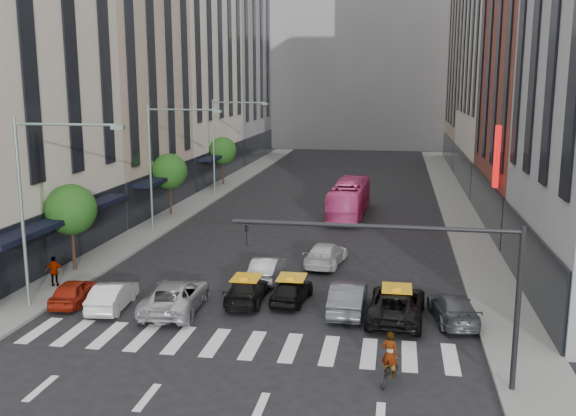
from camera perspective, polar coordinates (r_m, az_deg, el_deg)
The scene contains 31 objects.
ground at distance 26.02m, azimuth -5.24°, elevation -13.24°, with size 160.00×160.00×0.00m, color black.
sidewalk_left at distance 56.78m, azimuth -8.70°, elevation 0.20°, with size 3.00×96.00×0.15m, color slate.
sidewalk_right at distance 54.18m, azimuth 15.07°, elevation -0.59°, with size 3.00×96.00×0.15m, color slate.
building_left_b at distance 55.95m, azimuth -15.20°, elevation 12.06°, with size 8.00×16.00×24.00m, color tan.
building_left_c at distance 73.06m, azimuth -9.30°, elevation 16.71°, with size 8.00×20.00×36.00m, color beige.
building_left_d at distance 91.00m, azimuth -5.26°, elevation 13.78°, with size 8.00×18.00×30.00m, color gray.
building_right_b at distance 51.06m, azimuth 22.44°, elevation 12.87°, with size 8.00×18.00×26.00m, color brown.
building_right_d at distance 88.58m, azimuth 17.11°, elevation 12.78°, with size 8.00×18.00×28.00m, color tan.
building_far at distance 108.30m, azimuth 6.61°, elevation 14.91°, with size 30.00×10.00×36.00m, color gray.
tree_near at distance 38.17m, azimuth -18.73°, elevation -0.14°, with size 2.88×2.88×4.95m.
tree_mid at distance 52.58m, azimuth -10.49°, elevation 3.22°, with size 2.88×2.88×4.95m.
tree_far at distance 67.71m, azimuth -5.83°, elevation 5.08°, with size 2.88×2.88×4.95m.
streetlamp_near at distance 31.80m, azimuth -21.29°, elevation 1.66°, with size 5.38×0.25×9.00m.
streetlamp_mid at distance 46.12m, azimuth -11.09°, elevation 4.93°, with size 5.38×0.25×9.00m.
streetlamp_far at distance 61.28m, azimuth -5.78°, elevation 6.57°, with size 5.38×0.25×9.00m.
traffic_signal at distance 22.79m, azimuth 12.98°, elevation -5.07°, with size 10.10×0.20×6.00m.
liberty_sign at distance 43.59m, azimuth 18.07°, elevation 4.37°, with size 0.30×0.70×4.00m.
car_red at distance 33.45m, azimuth -18.50°, elevation -7.05°, with size 1.45×3.59×1.22m, color maroon.
car_white_front at distance 32.18m, azimuth -15.32°, elevation -7.51°, with size 1.38×3.96×1.31m, color #BCBCBC.
car_silver at distance 31.19m, azimuth -9.98°, elevation -7.71°, with size 2.45×5.31×1.48m, color #B0AFB5.
taxi_left at distance 31.97m, azimuth -3.70°, elevation -7.30°, with size 1.74×4.29×1.24m, color black.
taxi_center at distance 31.89m, azimuth 0.33°, elevation -7.31°, with size 1.50×3.72×1.27m, color black.
car_grey_mid at distance 30.70m, azimuth 5.37°, elevation -7.88°, with size 1.58×4.53×1.49m, color #44474C.
taxi_right at distance 30.09m, azimuth 9.62°, elevation -8.41°, with size 2.44×5.29×1.47m, color black.
car_grey_curb at distance 30.41m, azimuth 14.48°, elevation -8.61°, with size 1.77×4.36×1.26m, color #404348.
car_row2_left at distance 35.33m, azimuth -1.88°, elevation -5.41°, with size 1.41×4.04×1.33m, color #AEAFB4.
car_row2_right at distance 38.28m, azimuth 3.39°, elevation -4.11°, with size 1.87×4.61×1.34m, color #BEBEBE.
bus at distance 52.22m, azimuth 5.48°, elevation 0.84°, with size 2.41×10.28×2.86m, color #E4438A.
motorcycle at distance 24.19m, azimuth 8.98°, elevation -14.13°, with size 0.60×1.73×0.91m, color black.
rider at distance 23.66m, azimuth 9.08°, elevation -11.24°, with size 0.63×0.41×1.73m, color gray.
pedestrian_far at distance 35.98m, azimuth -20.04°, elevation -5.31°, with size 0.94×0.39×1.61m, color gray.
Camera 1 is at (6.27, -22.87, 10.72)m, focal length 40.00 mm.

